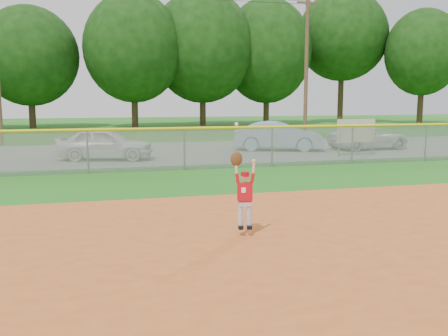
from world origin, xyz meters
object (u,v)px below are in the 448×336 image
Objects in this scene: car_white_a at (105,144)px; ballplayer at (244,191)px; car_white_b at (369,138)px; car_blue at (278,136)px; sponsor_sign at (356,132)px.

ballplayer is (2.16, -12.48, 0.19)m from car_white_a.
car_white_b is (12.90, 1.13, -0.10)m from car_white_a.
car_blue reaches higher than car_white_a.
car_white_a is 1.98× the size of ballplayer.
sponsor_sign reaches higher than car_blue.
car_blue is (8.28, 1.70, 0.04)m from car_white_a.
ballplayer is (-6.13, -14.18, 0.15)m from car_blue.
sponsor_sign reaches higher than car_white_b.
car_white_b is at bearing 48.98° from sponsor_sign.
car_blue is at bearing -64.33° from car_white_a.
car_blue is 15.45m from ballplayer.
car_white_a is at bearing 99.80° from ballplayer.
ballplayer is at bearing -127.67° from sponsor_sign.
car_white_a is 8.46m from car_blue.
car_white_a is at bearing 122.30° from car_blue.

